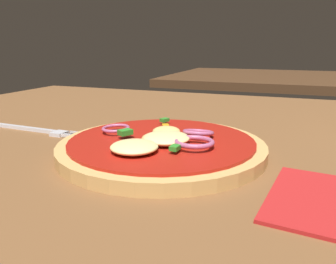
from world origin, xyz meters
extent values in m
cube|color=brown|center=(0.00, 0.00, 0.01)|extent=(1.16, 0.92, 0.03)
cylinder|color=tan|center=(-0.04, -0.02, 0.04)|extent=(0.23, 0.23, 0.01)
cylinder|color=#A81C11|center=(-0.04, -0.02, 0.04)|extent=(0.21, 0.21, 0.00)
ellipsoid|color=#EFCC72|center=(-0.04, -0.01, 0.05)|extent=(0.03, 0.03, 0.01)
ellipsoid|color=#F4DB8E|center=(-0.03, -0.03, 0.05)|extent=(0.05, 0.05, 0.01)
ellipsoid|color=#F4DB8E|center=(-0.04, -0.07, 0.05)|extent=(0.05, 0.05, 0.01)
ellipsoid|color=#E5BC60|center=(-0.03, -0.03, 0.05)|extent=(0.05, 0.05, 0.01)
torus|color=#B25984|center=(0.01, -0.04, 0.05)|extent=(0.05, 0.05, 0.01)
torus|color=#B25984|center=(0.00, 0.00, 0.05)|extent=(0.04, 0.04, 0.01)
torus|color=#B25984|center=(-0.10, -0.02, 0.05)|extent=(0.05, 0.05, 0.01)
cube|color=orange|center=(-0.05, 0.01, 0.05)|extent=(0.01, 0.01, 0.00)
cube|color=#2D8C28|center=(-0.06, 0.05, 0.05)|extent=(0.01, 0.01, 0.00)
cube|color=#2D8C28|center=(-0.01, -0.06, 0.05)|extent=(0.01, 0.01, 0.00)
cube|color=#2D8C28|center=(-0.08, -0.03, 0.05)|extent=(0.02, 0.02, 0.01)
cube|color=silver|center=(-0.27, 0.01, 0.03)|extent=(0.13, 0.01, 0.01)
cube|color=silver|center=(-0.19, 0.00, 0.03)|extent=(0.02, 0.02, 0.01)
cube|color=silver|center=(-0.17, -0.01, 0.03)|extent=(0.03, 0.00, 0.00)
cube|color=silver|center=(-0.17, 0.00, 0.03)|extent=(0.03, 0.00, 0.00)
cube|color=silver|center=(-0.17, 0.00, 0.03)|extent=(0.03, 0.00, 0.00)
cube|color=silver|center=(-0.17, 0.01, 0.03)|extent=(0.03, 0.00, 0.00)
cube|color=#4C301C|center=(-0.04, 1.05, 0.01)|extent=(0.69, 0.64, 0.03)
camera|label=1|loc=(0.10, -0.36, 0.15)|focal=35.68mm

